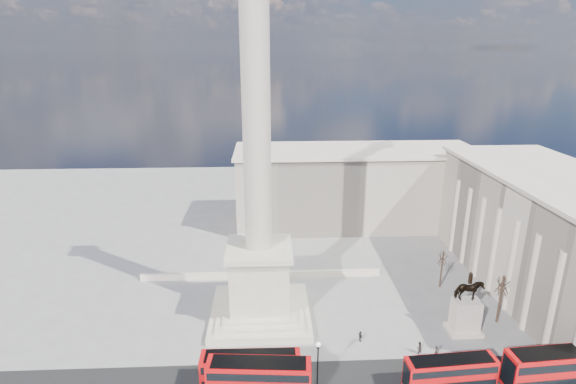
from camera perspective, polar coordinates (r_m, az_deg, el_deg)
The scene contains 16 objects.
ground at distance 63.21m, azimuth -3.57°, elevation -17.77°, with size 180.00×180.00×0.00m, color gray.
nelsons_column at distance 61.25m, azimuth -3.74°, elevation -5.12°, with size 14.00×14.00×49.85m.
balustrade_wall at distance 76.53m, azimuth -3.42°, elevation -10.44°, with size 40.00×0.60×1.10m, color beige.
building_east at distance 80.17m, azimuth 30.66°, elevation -4.81°, with size 19.00×46.00×18.60m.
building_northeast at distance 97.52m, azimuth 8.48°, elevation 0.68°, with size 51.00×17.00×16.60m.
red_bus_a at distance 54.14m, azimuth -4.67°, elevation -21.70°, with size 11.13×2.77×4.50m.
red_bus_b at distance 53.05m, azimuth -3.61°, elevation -22.57°, with size 11.50×3.50×4.60m.
red_bus_c at distance 56.91m, azimuth 19.93°, elevation -20.86°, with size 10.28×3.03×4.12m.
red_bus_d at distance 61.90m, azimuth 31.12°, elevation -18.66°, with size 12.09×3.54×4.84m.
victorian_lamp at distance 53.22m, azimuth 3.81°, elevation -20.72°, with size 0.53×0.53×6.16m.
equestrian_statue at distance 66.52m, azimuth 21.65°, elevation -13.90°, with size 4.38×3.28×9.02m.
bare_tree_mid at distance 69.22m, azimuth 25.61°, elevation -10.51°, with size 1.99×1.99×7.56m.
bare_tree_far at distance 75.66m, azimuth 19.07°, elevation -7.89°, with size 1.61×1.61×6.59m.
pedestrian_walking at distance 61.70m, azimuth 18.33°, elevation -18.76°, with size 0.65×0.43×1.79m, color black.
pedestrian_standing at distance 62.00m, azimuth 16.30°, elevation -18.42°, with size 0.80×0.63×1.65m, color black.
pedestrian_crossing at distance 62.40m, azimuth 9.16°, elevation -17.65°, with size 0.91×0.38×1.55m, color black.
Camera 1 is at (1.38, -51.40, 36.77)m, focal length 28.00 mm.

